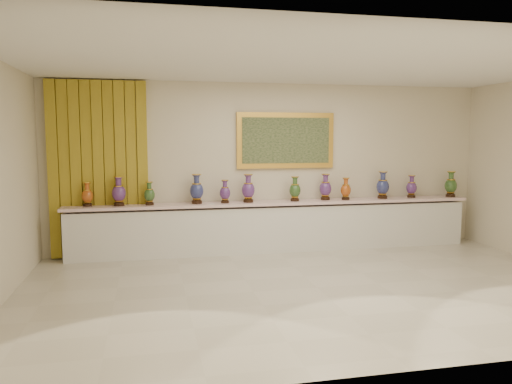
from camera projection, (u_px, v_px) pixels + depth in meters
ground at (317, 287)px, 6.80m from camera, size 8.00×8.00×0.00m
room at (131, 165)px, 8.47m from camera, size 8.00×8.00×8.00m
counter at (276, 227)px, 8.95m from camera, size 7.28×0.48×0.90m
vase_0 at (87, 196)px, 8.23m from camera, size 0.20×0.20×0.40m
vase_1 at (119, 193)px, 8.29m from camera, size 0.30×0.30×0.49m
vase_2 at (149, 195)px, 8.40m from camera, size 0.19×0.19×0.39m
vase_3 at (197, 190)px, 8.57m from camera, size 0.24×0.24×0.51m
vase_4 at (225, 193)px, 8.66m from camera, size 0.19×0.19×0.40m
vase_5 at (248, 190)px, 8.75m from camera, size 0.29×0.29×0.49m
vase_6 at (295, 190)px, 8.92m from camera, size 0.27×0.27×0.44m
vase_7 at (325, 188)px, 9.09m from camera, size 0.24×0.24×0.47m
vase_8 at (346, 190)px, 9.10m from camera, size 0.25×0.25×0.40m
vase_9 at (383, 186)px, 9.29m from camera, size 0.26×0.26×0.51m
vase_10 at (411, 188)px, 9.45m from camera, size 0.22×0.22×0.42m
vase_11 at (451, 185)px, 9.56m from camera, size 0.30×0.30×0.49m
label_card at (212, 204)px, 8.52m from camera, size 0.10×0.06×0.00m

